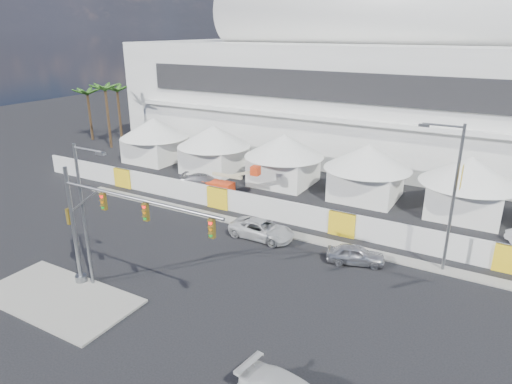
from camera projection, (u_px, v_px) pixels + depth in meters
The scene contains 13 objects.
ground at pixel (166, 302), 27.82m from camera, with size 160.00×160.00×0.00m, color black.
median_island at pixel (59, 298), 28.15m from camera, with size 10.00×5.00×0.15m, color gray.
stadium at pixel (446, 84), 54.44m from camera, with size 80.00×24.80×21.98m.
tent_row at pixel (324, 161), 46.12m from camera, with size 53.40×8.40×5.40m.
hoarding_fence at pixel (342, 224), 36.51m from camera, with size 70.00×0.25×2.00m, color silver.
palm_cluster at pixel (117, 94), 65.24m from camera, with size 10.60×10.60×8.55m.
sedan_silver at pixel (356, 254), 32.24m from camera, with size 4.06×1.63×1.38m, color #ABABAF.
pickup_curb at pixel (262, 229), 36.14m from camera, with size 5.27×2.43×1.46m, color silver.
lot_car_c at pixel (204, 181), 47.56m from camera, with size 4.93×2.00×1.43m, color #9D9CA1.
traffic_mast at pixel (100, 227), 27.27m from camera, with size 11.80×0.76×7.79m.
streetlight_median at pixel (85, 207), 27.75m from camera, with size 2.57×0.26×9.29m.
streetlight_curb at pixel (451, 189), 29.58m from camera, with size 3.03×0.68×10.23m.
boom_lift at pixel (223, 184), 46.38m from camera, with size 6.32×1.57×3.20m.
Camera 1 is at (16.65, -18.00, 15.75)m, focal length 32.00 mm.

